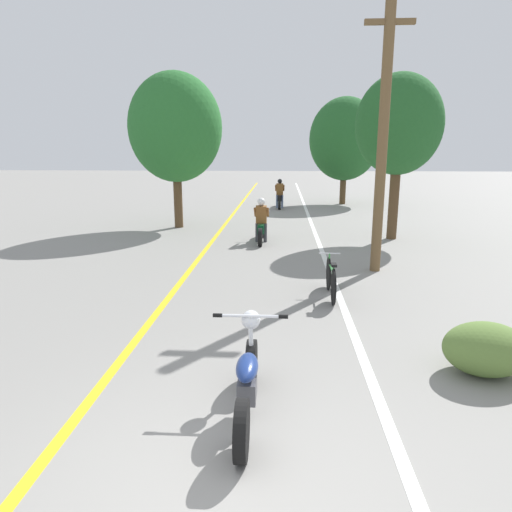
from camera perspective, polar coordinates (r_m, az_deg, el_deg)
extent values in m
plane|color=gray|center=(4.43, -5.23, -27.73)|extent=(120.00, 120.00, 0.00)
cube|color=yellow|center=(16.91, -4.39, 3.31)|extent=(0.14, 48.00, 0.01)
cube|color=white|center=(16.80, 7.28, 3.18)|extent=(0.14, 48.00, 0.01)
cylinder|color=brown|center=(11.19, 15.55, 13.77)|extent=(0.24, 0.24, 6.20)
cube|color=brown|center=(11.51, 16.40, 26.28)|extent=(1.10, 0.10, 0.12)
cylinder|color=#513A23|center=(15.62, 16.86, 7.13)|extent=(0.32, 0.32, 2.80)
ellipsoid|color=#235B28|center=(15.57, 17.44, 15.43)|extent=(2.73, 2.46, 3.14)
cylinder|color=#513A23|center=(25.27, 10.83, 8.94)|extent=(0.32, 0.32, 2.23)
ellipsoid|color=#235B28|center=(25.21, 11.06, 14.16)|extent=(3.75, 3.37, 4.31)
cylinder|color=#513A23|center=(17.50, -9.75, 7.76)|extent=(0.32, 0.32, 2.59)
ellipsoid|color=#286B2D|center=(17.44, -10.06, 15.53)|extent=(3.41, 3.07, 3.92)
ellipsoid|color=#5B7A38|center=(6.80, 26.80, -10.33)|extent=(1.10, 0.88, 0.70)
cylinder|color=black|center=(5.82, -0.57, -13.31)|extent=(0.12, 0.60, 0.60)
cylinder|color=black|center=(4.63, -1.80, -20.97)|extent=(0.12, 0.60, 0.60)
ellipsoid|color=navy|center=(5.07, -1.12, -13.73)|extent=(0.24, 0.60, 0.20)
cube|color=#4C4C51|center=(5.19, -1.10, -16.22)|extent=(0.20, 0.36, 0.24)
cylinder|color=silver|center=(5.59, -0.64, -10.52)|extent=(0.06, 0.23, 0.71)
cylinder|color=silver|center=(5.38, -0.71, -7.51)|extent=(0.77, 0.04, 0.04)
cylinder|color=black|center=(5.42, -4.82, -7.40)|extent=(0.11, 0.05, 0.05)
cylinder|color=black|center=(5.37, 3.43, -7.58)|extent=(0.11, 0.05, 0.05)
sphere|color=silver|center=(5.49, -0.64, -7.96)|extent=(0.23, 0.23, 0.23)
cylinder|color=black|center=(15.32, 0.79, 3.37)|extent=(0.12, 0.56, 0.56)
cylinder|color=black|center=(13.91, 0.52, 2.35)|extent=(0.12, 0.56, 0.56)
cube|color=#0C4723|center=(14.58, 0.66, 3.58)|extent=(0.20, 0.92, 0.28)
cylinder|color=silver|center=(15.13, 0.78, 5.65)|extent=(0.50, 0.03, 0.03)
cylinder|color=#38383D|center=(14.57, 0.14, 2.93)|extent=(0.11, 0.11, 0.60)
cylinder|color=#38383D|center=(14.56, 1.16, 2.92)|extent=(0.11, 0.11, 0.60)
cube|color=brown|center=(14.50, 0.66, 5.20)|extent=(0.34, 0.28, 0.58)
cylinder|color=brown|center=(14.66, -0.09, 5.51)|extent=(0.08, 0.46, 0.35)
cylinder|color=brown|center=(14.64, 1.48, 5.49)|extent=(0.08, 0.46, 0.35)
sphere|color=white|center=(14.49, 0.67, 6.79)|extent=(0.25, 0.25, 0.25)
cylinder|color=black|center=(23.98, 2.98, 7.06)|extent=(0.12, 0.67, 0.67)
cylinder|color=black|center=(22.53, 2.96, 6.66)|extent=(0.12, 0.67, 0.67)
cube|color=black|center=(23.23, 2.97, 7.30)|extent=(0.20, 0.93, 0.28)
cylinder|color=silver|center=(23.81, 3.00, 8.67)|extent=(0.50, 0.03, 0.03)
cylinder|color=slate|center=(23.20, 2.64, 6.83)|extent=(0.11, 0.11, 0.66)
cylinder|color=slate|center=(23.20, 3.29, 6.83)|extent=(0.11, 0.11, 0.66)
cube|color=brown|center=(23.17, 2.99, 8.34)|extent=(0.34, 0.28, 0.59)
cylinder|color=brown|center=(23.33, 2.49, 8.52)|extent=(0.08, 0.46, 0.36)
cylinder|color=brown|center=(23.33, 3.49, 8.50)|extent=(0.08, 0.46, 0.36)
sphere|color=black|center=(23.18, 3.00, 9.32)|extent=(0.23, 0.23, 0.23)
cylinder|color=black|center=(9.72, 9.05, -2.19)|extent=(0.04, 0.69, 0.69)
cylinder|color=black|center=(8.80, 9.66, -3.86)|extent=(0.04, 0.69, 0.69)
cylinder|color=#2D8C38|center=(9.19, 9.40, -1.53)|extent=(0.04, 0.78, 0.04)
cylinder|color=#2D8C38|center=(8.81, 9.66, -2.42)|extent=(0.03, 0.03, 0.42)
cube|color=black|center=(8.76, 9.71, -1.11)|extent=(0.10, 0.20, 0.05)
cylinder|color=#2D8C38|center=(9.62, 9.13, -0.97)|extent=(0.03, 0.03, 0.45)
cylinder|color=silver|center=(9.56, 9.18, 0.33)|extent=(0.44, 0.03, 0.03)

